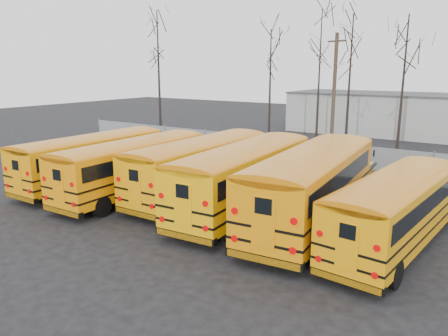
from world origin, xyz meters
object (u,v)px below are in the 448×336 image
Objects in this scene: bus_d at (247,172)px; bus_a at (95,155)px; utility_pole_left at (334,93)px; bus_c at (203,162)px; bus_f at (399,204)px; bus_e at (315,180)px; bus_b at (136,162)px.

bus_a is at bearing -178.48° from bus_d.
bus_c is at bearing -76.39° from utility_pole_left.
bus_c is 1.07× the size of bus_f.
bus_c reaches higher than bus_f.
bus_a is 12.98m from bus_e.
bus_e is (9.57, 1.06, 0.20)m from bus_b.
bus_d is 1.12× the size of bus_f.
bus_e reaches higher than bus_d.
utility_pole_left reaches higher than bus_a.
bus_c is (6.45, 1.68, 0.08)m from bus_a.
bus_d reaches higher than bus_a.
bus_f is at bearing 0.98° from bus_a.
bus_c is at bearing 177.92° from bus_f.
bus_e reaches higher than bus_f.
bus_f is (3.57, -0.58, -0.29)m from bus_e.
bus_b is 6.31m from bus_d.
bus_a is 1.17× the size of utility_pole_left.
bus_e is at bearing 3.89° from bus_a.
bus_a is 0.98× the size of bus_b.
bus_d is (3.16, -0.79, 0.06)m from bus_c.
bus_c is 1.22× the size of utility_pole_left.
bus_b is at bearing -85.96° from utility_pole_left.
bus_f is (6.91, -0.51, -0.21)m from bus_d.
bus_c is 3.26m from bus_d.
bus_a is at bearing -173.41° from bus_f.
utility_pole_left is at bearing 73.70° from bus_b.
utility_pole_left is (-1.77, 15.86, 2.83)m from bus_d.
bus_a is at bearing -165.89° from bus_c.
bus_b is at bearing -174.69° from bus_d.
bus_e reaches higher than bus_a.
bus_c is at bearing 168.80° from bus_e.
bus_f is at bearing 0.63° from bus_b.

